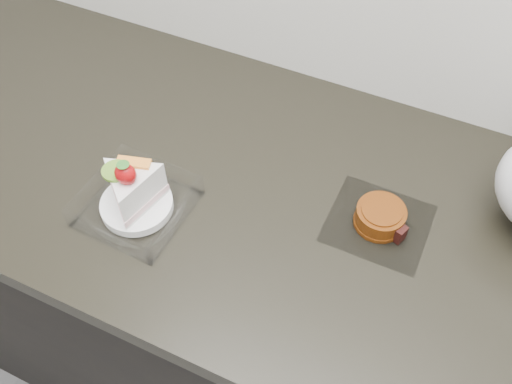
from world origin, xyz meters
name	(u,v)px	position (x,y,z in m)	size (l,w,h in m)	color
counter	(312,331)	(0.00, 1.69, 0.45)	(2.04, 0.64, 0.90)	black
cake_tray	(135,197)	(-0.30, 1.56, 0.93)	(0.17, 0.17, 0.13)	white
mooncake_wrap	(380,218)	(0.07, 1.70, 0.92)	(0.16, 0.15, 0.04)	white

